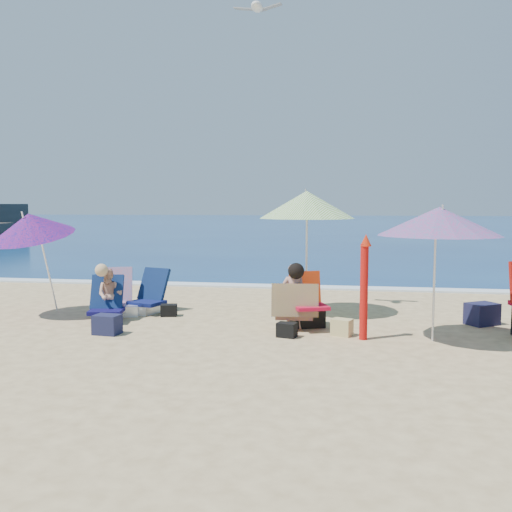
# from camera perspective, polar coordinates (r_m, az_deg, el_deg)

# --- Properties ---
(ground) EXTENTS (120.00, 120.00, 0.00)m
(ground) POSITION_cam_1_polar(r_m,az_deg,el_deg) (7.76, 1.02, -8.83)
(ground) COLOR #D8BC84
(ground) RESTS_ON ground
(sea) EXTENTS (120.00, 80.00, 0.12)m
(sea) POSITION_cam_1_polar(r_m,az_deg,el_deg) (52.50, 8.05, 3.15)
(sea) COLOR navy
(sea) RESTS_ON ground
(foam) EXTENTS (120.00, 0.50, 0.04)m
(foam) POSITION_cam_1_polar(r_m,az_deg,el_deg) (12.74, 4.30, -3.17)
(foam) COLOR white
(foam) RESTS_ON ground
(umbrella_turquoise) EXTENTS (1.83, 1.83, 1.89)m
(umbrella_turquoise) POSITION_cam_1_polar(r_m,az_deg,el_deg) (7.95, 18.17, 3.38)
(umbrella_turquoise) COLOR silver
(umbrella_turquoise) RESTS_ON ground
(umbrella_striped) EXTENTS (2.12, 2.12, 2.16)m
(umbrella_striped) POSITION_cam_1_polar(r_m,az_deg,el_deg) (9.55, 5.19, 5.22)
(umbrella_striped) COLOR silver
(umbrella_striped) RESTS_ON ground
(umbrella_blue) EXTENTS (1.71, 1.74, 1.89)m
(umbrella_blue) POSITION_cam_1_polar(r_m,az_deg,el_deg) (10.08, -21.96, 2.93)
(umbrella_blue) COLOR white
(umbrella_blue) RESTS_ON ground
(furled_umbrella) EXTENTS (0.18, 0.18, 1.48)m
(furled_umbrella) POSITION_cam_1_polar(r_m,az_deg,el_deg) (7.93, 10.98, -2.62)
(furled_umbrella) COLOR red
(furled_umbrella) RESTS_ON ground
(chair_navy) EXTENTS (0.78, 0.82, 0.76)m
(chair_navy) POSITION_cam_1_polar(r_m,az_deg,el_deg) (10.02, -11.17, -4.52)
(chair_navy) COLOR #0E164F
(chair_navy) RESTS_ON ground
(chair_rainbow) EXTENTS (0.84, 0.92, 0.80)m
(chair_rainbow) POSITION_cam_1_polar(r_m,az_deg,el_deg) (9.92, -13.92, -4.63)
(chair_rainbow) COLOR #D8544C
(chair_rainbow) RESTS_ON ground
(camp_chair_left) EXTENTS (0.67, 0.92, 0.86)m
(camp_chair_left) POSITION_cam_1_polar(r_m,az_deg,el_deg) (8.74, 5.24, -5.52)
(camp_chair_left) COLOR red
(camp_chair_left) RESTS_ON ground
(person_center) EXTENTS (0.71, 0.62, 1.02)m
(person_center) POSITION_cam_1_polar(r_m,az_deg,el_deg) (8.47, 3.92, -4.23)
(person_center) COLOR tan
(person_center) RESTS_ON ground
(person_left) EXTENTS (0.66, 0.69, 0.95)m
(person_left) POSITION_cam_1_polar(r_m,az_deg,el_deg) (9.38, -14.78, -3.84)
(person_left) COLOR tan
(person_left) RESTS_ON ground
(bag_navy_a) EXTENTS (0.40, 0.31, 0.29)m
(bag_navy_a) POSITION_cam_1_polar(r_m,az_deg,el_deg) (8.51, -14.94, -6.76)
(bag_navy_a) COLOR #1A1D3B
(bag_navy_a) RESTS_ON ground
(bag_black_a) EXTENTS (0.31, 0.26, 0.20)m
(bag_black_a) POSITION_cam_1_polar(r_m,az_deg,el_deg) (9.64, -8.87, -5.49)
(bag_black_a) COLOR black
(bag_black_a) RESTS_ON ground
(bag_tan) EXTENTS (0.34, 0.29, 0.24)m
(bag_tan) POSITION_cam_1_polar(r_m,az_deg,el_deg) (8.24, 8.75, -7.19)
(bag_tan) COLOR tan
(bag_tan) RESTS_ON ground
(bag_navy_b) EXTENTS (0.57, 0.54, 0.34)m
(bag_navy_b) POSITION_cam_1_polar(r_m,az_deg,el_deg) (9.54, 22.05, -5.49)
(bag_navy_b) COLOR #1A1B3A
(bag_navy_b) RESTS_ON ground
(bag_black_b) EXTENTS (0.31, 0.25, 0.21)m
(bag_black_b) POSITION_cam_1_polar(r_m,az_deg,el_deg) (8.07, 3.17, -7.54)
(bag_black_b) COLOR black
(bag_black_b) RESTS_ON ground
(seagull) EXTENTS (0.84, 0.43, 0.15)m
(seagull) POSITION_cam_1_polar(r_m,az_deg,el_deg) (10.15, 0.11, 24.05)
(seagull) COLOR silver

